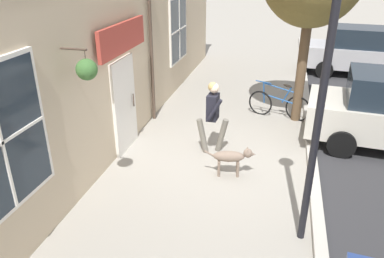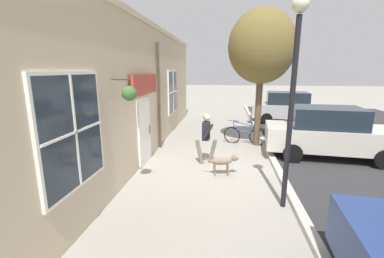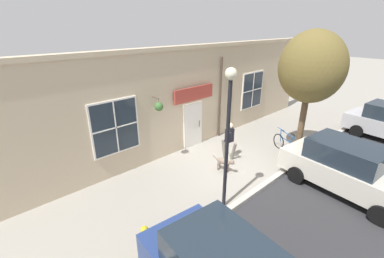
% 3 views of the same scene
% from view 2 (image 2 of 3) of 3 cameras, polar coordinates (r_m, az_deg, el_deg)
% --- Properties ---
extents(ground_plane, '(90.00, 90.00, 0.00)m').
position_cam_2_polar(ground_plane, '(8.26, 4.39, -8.20)').
color(ground_plane, gray).
extents(storefront_facade, '(0.95, 18.00, 4.57)m').
position_cam_2_polar(storefront_facade, '(8.20, -12.03, 7.89)').
color(storefront_facade, '#C6B293').
rests_on(storefront_facade, ground_plane).
extents(pedestrian_walking, '(0.71, 0.57, 1.65)m').
position_cam_2_polar(pedestrian_walking, '(8.22, 3.17, -1.09)').
color(pedestrian_walking, '#6B665B').
rests_on(pedestrian_walking, ground_plane).
extents(dog_on_leash, '(1.03, 0.35, 0.63)m').
position_cam_2_polar(dog_on_leash, '(7.48, 7.00, -7.14)').
color(dog_on_leash, '#7F6B5B').
rests_on(dog_on_leash, ground_plane).
extents(street_tree_by_curb, '(2.52, 2.27, 5.23)m').
position_cam_2_polar(street_tree_by_curb, '(10.42, 15.53, 16.90)').
color(street_tree_by_curb, brown).
rests_on(street_tree_by_curb, ground_plane).
extents(leaning_bicycle, '(1.69, 0.50, 1.00)m').
position_cam_2_polar(leaning_bicycle, '(10.72, 11.58, -1.32)').
color(leaning_bicycle, black).
rests_on(leaning_bicycle, ground_plane).
extents(parked_car_mid_block, '(4.45, 2.24, 1.75)m').
position_cam_2_polar(parked_car_mid_block, '(10.02, 28.22, -0.67)').
color(parked_car_mid_block, beige).
rests_on(parked_car_mid_block, ground_plane).
extents(parked_car_far_end, '(4.45, 2.24, 1.75)m').
position_cam_2_polar(parked_car_far_end, '(15.90, 20.80, 4.55)').
color(parked_car_far_end, '#B7B7BC').
rests_on(parked_car_far_end, ground_plane).
extents(street_lamp, '(0.32, 0.32, 4.35)m').
position_cam_2_polar(street_lamp, '(5.60, 21.76, 11.12)').
color(street_lamp, black).
rests_on(street_lamp, ground_plane).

